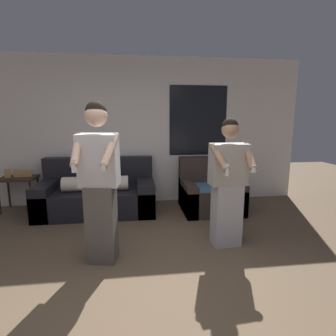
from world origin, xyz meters
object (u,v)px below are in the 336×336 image
Objects in this scene: couch at (98,194)px; person_left at (99,182)px; side_table at (18,182)px; person_right at (228,184)px; armchair at (210,193)px.

person_left is at bearing -80.92° from couch.
side_table is 0.47× the size of person_right.
person_right is (1.78, -1.46, 0.48)m from couch.
person_left is at bearing -49.29° from side_table.
couch reaches higher than side_table.
person_right is at bearing -28.32° from side_table.
person_left is at bearing -172.22° from person_right.
person_left is at bearing -137.84° from armchair.
armchair reaches higher than side_table.
side_table is at bearing 130.71° from person_left.
couch is 2.35m from person_right.
armchair is at bearing 42.16° from person_left.
armchair is (1.95, -0.15, -0.01)m from couch.
person_left is (0.27, -1.67, 0.60)m from couch.
person_left reaches higher than person_right.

